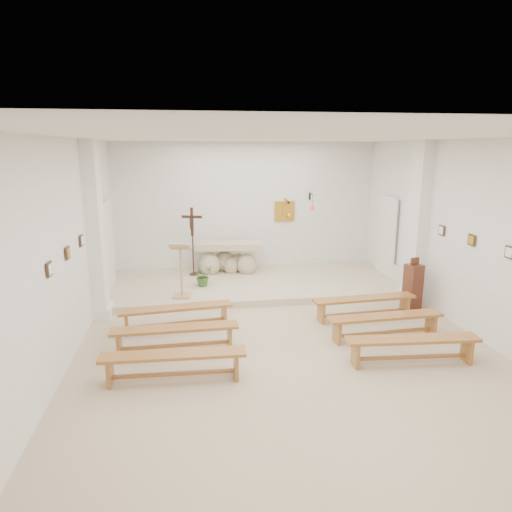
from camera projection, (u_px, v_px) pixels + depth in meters
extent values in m
cube|color=#C2A78C|center=(284.00, 345.00, 7.90)|extent=(7.00, 10.00, 0.00)
cube|color=white|center=(63.00, 254.00, 6.99)|extent=(0.02, 10.00, 3.50)
cube|color=white|center=(480.00, 241.00, 8.00)|extent=(0.02, 10.00, 3.50)
cube|color=white|center=(246.00, 208.00, 12.30)|extent=(7.00, 0.02, 3.50)
cube|color=silver|center=(287.00, 138.00, 7.09)|extent=(7.00, 10.00, 0.02)
cube|color=beige|center=(254.00, 283.00, 11.25)|extent=(6.98, 3.00, 0.15)
cube|color=white|center=(96.00, 231.00, 8.93)|extent=(0.26, 0.55, 3.50)
cube|color=white|center=(418.00, 223.00, 9.91)|extent=(0.26, 0.55, 3.50)
cube|color=gold|center=(285.00, 211.00, 12.44)|extent=(0.55, 0.04, 0.55)
cube|color=black|center=(310.00, 196.00, 12.46)|extent=(0.04, 0.02, 0.20)
cylinder|color=black|center=(311.00, 194.00, 12.30)|extent=(0.02, 0.30, 0.02)
cylinder|color=black|center=(313.00, 201.00, 12.20)|extent=(0.01, 0.01, 0.34)
sphere|color=red|center=(312.00, 208.00, 12.24)|extent=(0.11, 0.11, 0.11)
cube|color=#3C291A|center=(49.00, 269.00, 6.23)|extent=(0.03, 0.20, 0.20)
cube|color=#3C291A|center=(68.00, 253.00, 7.19)|extent=(0.03, 0.20, 0.20)
cube|color=#3C291A|center=(81.00, 241.00, 8.15)|extent=(0.03, 0.20, 0.20)
cube|color=#3C291A|center=(510.00, 252.00, 7.24)|extent=(0.03, 0.20, 0.20)
cube|color=#3C291A|center=(472.00, 240.00, 8.20)|extent=(0.03, 0.20, 0.20)
cube|color=#3C291A|center=(442.00, 230.00, 9.16)|extent=(0.03, 0.20, 0.20)
cube|color=silver|center=(104.00, 292.00, 9.94)|extent=(0.10, 0.85, 0.52)
cube|color=silver|center=(401.00, 279.00, 10.93)|extent=(0.10, 0.85, 0.52)
ellipsoid|color=beige|center=(210.00, 265.00, 11.82)|extent=(0.55, 0.47, 0.62)
ellipsoid|color=beige|center=(247.00, 265.00, 11.88)|extent=(0.51, 0.43, 0.58)
ellipsoid|color=beige|center=(224.00, 261.00, 12.12)|extent=(0.58, 0.50, 0.55)
ellipsoid|color=beige|center=(238.00, 263.00, 12.11)|extent=(0.47, 0.40, 0.51)
ellipsoid|color=beige|center=(231.00, 266.00, 11.94)|extent=(0.40, 0.34, 0.47)
cube|color=beige|center=(229.00, 245.00, 11.86)|extent=(1.75, 0.85, 0.16)
cube|color=tan|center=(182.00, 296.00, 10.01)|extent=(0.43, 0.43, 0.04)
cylinder|color=tan|center=(181.00, 273.00, 9.89)|extent=(0.05, 0.05, 1.06)
cube|color=tan|center=(180.00, 247.00, 9.74)|extent=(0.49, 0.39, 0.17)
cube|color=white|center=(180.00, 245.00, 9.68)|extent=(0.42, 0.32, 0.14)
cylinder|color=#351C10|center=(194.00, 274.00, 11.74)|extent=(0.23, 0.23, 0.03)
cylinder|color=#351C10|center=(193.00, 255.00, 11.62)|extent=(0.03, 0.03, 1.05)
cube|color=#351C10|center=(192.00, 222.00, 11.43)|extent=(0.08, 0.07, 0.71)
cube|color=#351C10|center=(192.00, 217.00, 11.40)|extent=(0.51, 0.21, 0.07)
cube|color=#351C10|center=(192.00, 223.00, 11.41)|extent=(0.10, 0.07, 0.30)
imported|color=#345E25|center=(203.00, 276.00, 10.77)|extent=(0.59, 0.58, 0.49)
cube|color=#4F2616|center=(413.00, 287.00, 9.58)|extent=(0.37, 0.37, 0.97)
cube|color=#4F2616|center=(415.00, 261.00, 9.46)|extent=(0.20, 0.10, 0.16)
cube|color=#A77330|center=(176.00, 308.00, 8.52)|extent=(2.13, 0.58, 0.05)
cube|color=#A77330|center=(127.00, 324.00, 8.34)|extent=(0.09, 0.31, 0.40)
cube|color=#A77330|center=(224.00, 314.00, 8.81)|extent=(0.09, 0.31, 0.40)
cube|color=#A77330|center=(177.00, 323.00, 8.59)|extent=(1.76, 0.27, 0.05)
cube|color=#A77330|center=(364.00, 298.00, 9.06)|extent=(2.12, 0.50, 0.05)
cube|color=#A77330|center=(321.00, 312.00, 8.91)|extent=(0.08, 0.31, 0.40)
cube|color=#A77330|center=(405.00, 305.00, 9.31)|extent=(0.08, 0.31, 0.40)
cube|color=#A77330|center=(364.00, 313.00, 9.13)|extent=(1.77, 0.20, 0.05)
cube|color=#A77330|center=(175.00, 328.00, 7.56)|extent=(2.11, 0.38, 0.05)
cube|color=#A77330|center=(119.00, 344.00, 7.46)|extent=(0.06, 0.31, 0.40)
cube|color=#A77330|center=(229.00, 337.00, 7.76)|extent=(0.06, 0.31, 0.40)
cube|color=#A77330|center=(176.00, 345.00, 7.63)|extent=(1.77, 0.10, 0.05)
cube|color=#A77330|center=(386.00, 316.00, 8.10)|extent=(2.11, 0.44, 0.05)
cube|color=#A77330|center=(337.00, 332.00, 7.97)|extent=(0.07, 0.31, 0.40)
cube|color=#A77330|center=(431.00, 324.00, 8.32)|extent=(0.07, 0.31, 0.40)
cube|color=#A77330|center=(385.00, 332.00, 8.17)|extent=(1.77, 0.14, 0.05)
cube|color=#A77330|center=(173.00, 355.00, 6.59)|extent=(2.11, 0.40, 0.05)
cube|color=#A77330|center=(110.00, 372.00, 6.54)|extent=(0.07, 0.31, 0.40)
cube|color=#A77330|center=(236.00, 365.00, 6.75)|extent=(0.07, 0.31, 0.40)
cube|color=#A77330|center=(174.00, 374.00, 6.67)|extent=(1.77, 0.11, 0.05)
cube|color=#A77330|center=(413.00, 339.00, 7.13)|extent=(2.12, 0.48, 0.05)
cube|color=#A77330|center=(355.00, 354.00, 7.11)|extent=(0.08, 0.31, 0.40)
cube|color=#A77330|center=(467.00, 350.00, 7.25)|extent=(0.08, 0.31, 0.40)
cube|color=#A77330|center=(411.00, 357.00, 7.20)|extent=(1.77, 0.18, 0.05)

